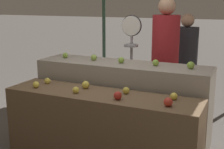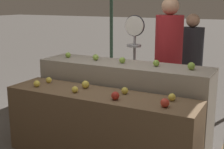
# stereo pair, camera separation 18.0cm
# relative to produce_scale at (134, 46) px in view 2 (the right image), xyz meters

# --- Properties ---
(display_counter_front) EXTENTS (2.19, 0.55, 0.77)m
(display_counter_front) POSITION_rel_produce_scale_xyz_m (0.10, -1.15, -0.76)
(display_counter_front) COLOR brown
(display_counter_front) RESTS_ON ground_plane
(display_counter_back) EXTENTS (2.19, 0.55, 1.01)m
(display_counter_back) POSITION_rel_produce_scale_xyz_m (0.10, -0.55, -0.64)
(display_counter_back) COLOR gray
(display_counter_back) RESTS_ON ground_plane
(apple_front_0) EXTENTS (0.08, 0.08, 0.08)m
(apple_front_0) POSITION_rel_produce_scale_xyz_m (-0.69, -1.25, -0.33)
(apple_front_0) COLOR yellow
(apple_front_0) RESTS_ON display_counter_front
(apple_front_1) EXTENTS (0.07, 0.07, 0.07)m
(apple_front_1) POSITION_rel_produce_scale_xyz_m (-0.16, -1.25, -0.34)
(apple_front_1) COLOR yellow
(apple_front_1) RESTS_ON display_counter_front
(apple_front_2) EXTENTS (0.09, 0.09, 0.09)m
(apple_front_2) POSITION_rel_produce_scale_xyz_m (0.35, -1.27, -0.33)
(apple_front_2) COLOR #AD281E
(apple_front_2) RESTS_ON display_counter_front
(apple_front_3) EXTENTS (0.09, 0.09, 0.09)m
(apple_front_3) POSITION_rel_produce_scale_xyz_m (0.87, -1.25, -0.33)
(apple_front_3) COLOR red
(apple_front_3) RESTS_ON display_counter_front
(apple_front_4) EXTENTS (0.07, 0.07, 0.07)m
(apple_front_4) POSITION_rel_produce_scale_xyz_m (-0.68, -1.04, -0.34)
(apple_front_4) COLOR yellow
(apple_front_4) RESTS_ON display_counter_front
(apple_front_5) EXTENTS (0.09, 0.09, 0.09)m
(apple_front_5) POSITION_rel_produce_scale_xyz_m (-0.15, -1.04, -0.33)
(apple_front_5) COLOR yellow
(apple_front_5) RESTS_ON display_counter_front
(apple_front_6) EXTENTS (0.08, 0.08, 0.08)m
(apple_front_6) POSITION_rel_produce_scale_xyz_m (0.35, -1.04, -0.34)
(apple_front_6) COLOR gold
(apple_front_6) RESTS_ON display_counter_front
(apple_front_7) EXTENTS (0.08, 0.08, 0.08)m
(apple_front_7) POSITION_rel_produce_scale_xyz_m (0.87, -1.03, -0.34)
(apple_front_7) COLOR yellow
(apple_front_7) RESTS_ON display_counter_front
(apple_back_0) EXTENTS (0.07, 0.07, 0.07)m
(apple_back_0) POSITION_rel_produce_scale_xyz_m (-0.74, -0.54, -0.11)
(apple_back_0) COLOR #84AD3D
(apple_back_0) RESTS_ON display_counter_back
(apple_back_1) EXTENTS (0.08, 0.08, 0.08)m
(apple_back_1) POSITION_rel_produce_scale_xyz_m (-0.31, -0.54, -0.10)
(apple_back_1) COLOR #8EB247
(apple_back_1) RESTS_ON display_counter_back
(apple_back_2) EXTENTS (0.08, 0.08, 0.08)m
(apple_back_2) POSITION_rel_produce_scale_xyz_m (0.09, -0.56, -0.10)
(apple_back_2) COLOR #84AD3D
(apple_back_2) RESTS_ON display_counter_back
(apple_back_3) EXTENTS (0.08, 0.08, 0.08)m
(apple_back_3) POSITION_rel_produce_scale_xyz_m (0.52, -0.54, -0.10)
(apple_back_3) COLOR #84AD3D
(apple_back_3) RESTS_ON display_counter_back
(apple_back_4) EXTENTS (0.09, 0.09, 0.09)m
(apple_back_4) POSITION_rel_produce_scale_xyz_m (0.93, -0.54, -0.10)
(apple_back_4) COLOR #84AD3D
(apple_back_4) RESTS_ON display_counter_back
(produce_scale) EXTENTS (0.29, 0.20, 1.57)m
(produce_scale) POSITION_rel_produce_scale_xyz_m (0.00, 0.00, 0.00)
(produce_scale) COLOR #99999E
(produce_scale) RESTS_ON ground_plane
(person_vendor_at_scale) EXTENTS (0.39, 0.39, 1.81)m
(person_vendor_at_scale) POSITION_rel_produce_scale_xyz_m (0.44, 0.18, -0.10)
(person_vendor_at_scale) COLOR #2D2D38
(person_vendor_at_scale) RESTS_ON ground_plane
(person_customer_left) EXTENTS (0.50, 0.50, 1.57)m
(person_customer_left) POSITION_rel_produce_scale_xyz_m (0.60, 0.84, -0.25)
(person_customer_left) COLOR #2D2D38
(person_customer_left) RESTS_ON ground_plane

